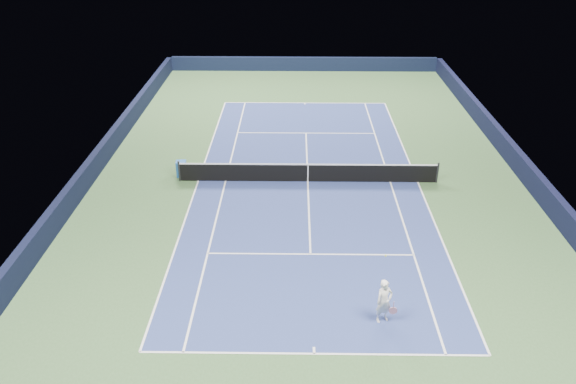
{
  "coord_description": "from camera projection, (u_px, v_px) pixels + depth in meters",
  "views": [
    {
      "loc": [
        -0.63,
        -24.98,
        12.74
      ],
      "look_at": [
        -0.95,
        -3.0,
        1.0
      ],
      "focal_mm": 35.0,
      "sensor_mm": 36.0,
      "label": 1
    }
  ],
  "objects": [
    {
      "name": "center_service_line",
      "position": [
        308.0,
        181.0,
        28.02
      ],
      "size": [
        0.08,
        12.8,
        0.0
      ],
      "primitive_type": "cube",
      "color": "white",
      "rests_on": "ground"
    },
    {
      "name": "baseline_near",
      "position": [
        314.0,
        354.0,
        17.54
      ],
      "size": [
        10.97,
        0.08,
        0.0
      ],
      "primitive_type": "cube",
      "color": "white",
      "rests_on": "ground"
    },
    {
      "name": "center_mark_far",
      "position": [
        305.0,
        104.0,
        38.37
      ],
      "size": [
        0.08,
        0.3,
        0.0
      ],
      "primitive_type": "cube",
      "color": "white",
      "rests_on": "ground"
    },
    {
      "name": "baseline_far",
      "position": [
        305.0,
        103.0,
        38.5
      ],
      "size": [
        10.97,
        0.08,
        0.0
      ],
      "primitive_type": "cube",
      "color": "white",
      "rests_on": "ground"
    },
    {
      "name": "wall_far",
      "position": [
        304.0,
        64.0,
        45.25
      ],
      "size": [
        22.0,
        0.35,
        1.1
      ],
      "primitive_type": "cube",
      "color": "black",
      "rests_on": "ground"
    },
    {
      "name": "center_mark_near",
      "position": [
        314.0,
        350.0,
        17.67
      ],
      "size": [
        0.08,
        0.3,
        0.0
      ],
      "primitive_type": "cube",
      "color": "white",
      "rests_on": "ground"
    },
    {
      "name": "wall_left",
      "position": [
        91.0,
        170.0,
        27.9
      ],
      "size": [
        0.35,
        40.0,
        1.1
      ],
      "primitive_type": "cube",
      "color": "black",
      "rests_on": "ground"
    },
    {
      "name": "tennis_net",
      "position": [
        308.0,
        172.0,
        27.78
      ],
      "size": [
        12.9,
        0.1,
        1.07
      ],
      "color": "black",
      "rests_on": "ground"
    },
    {
      "name": "service_line_near",
      "position": [
        310.0,
        254.0,
        22.37
      ],
      "size": [
        8.23,
        0.08,
        0.0
      ],
      "primitive_type": "cube",
      "color": "white",
      "rests_on": "ground"
    },
    {
      "name": "service_line_far",
      "position": [
        306.0,
        133.0,
        33.66
      ],
      "size": [
        8.23,
        0.08,
        0.0
      ],
      "primitive_type": "cube",
      "color": "white",
      "rests_on": "ground"
    },
    {
      "name": "wall_right",
      "position": [
        527.0,
        173.0,
        27.63
      ],
      "size": [
        0.35,
        40.0,
        1.1
      ],
      "primitive_type": "cube",
      "color": "black",
      "rests_on": "ground"
    },
    {
      "name": "sideline_doubles_right",
      "position": [
        418.0,
        182.0,
        27.95
      ],
      "size": [
        0.08,
        23.77,
        0.0
      ],
      "primitive_type": "cube",
      "color": "white",
      "rests_on": "ground"
    },
    {
      "name": "sideline_doubles_left",
      "position": [
        198.0,
        181.0,
        28.09
      ],
      "size": [
        0.08,
        23.77,
        0.0
      ],
      "primitive_type": "cube",
      "color": "white",
      "rests_on": "ground"
    },
    {
      "name": "court_surface",
      "position": [
        308.0,
        181.0,
        28.02
      ],
      "size": [
        10.97,
        23.77,
        0.01
      ],
      "primitive_type": "cube",
      "color": "navy",
      "rests_on": "ground"
    },
    {
      "name": "tennis_player",
      "position": [
        384.0,
        301.0,
        18.54
      ],
      "size": [
        0.81,
        1.33,
        1.97
      ],
      "color": "white",
      "rests_on": "ground"
    },
    {
      "name": "sideline_singles_right",
      "position": [
        390.0,
        182.0,
        27.97
      ],
      "size": [
        0.08,
        23.77,
        0.0
      ],
      "primitive_type": "cube",
      "color": "white",
      "rests_on": "ground"
    },
    {
      "name": "ground",
      "position": [
        308.0,
        182.0,
        28.02
      ],
      "size": [
        40.0,
        40.0,
        0.0
      ],
      "primitive_type": "plane",
      "color": "#36572F",
      "rests_on": "ground"
    },
    {
      "name": "sideline_singles_left",
      "position": [
        226.0,
        181.0,
        28.07
      ],
      "size": [
        0.08,
        23.77,
        0.0
      ],
      "primitive_type": "cube",
      "color": "white",
      "rests_on": "ground"
    },
    {
      "name": "sponsor_cube",
      "position": [
        182.0,
        169.0,
        28.39
      ],
      "size": [
        0.58,
        0.5,
        0.82
      ],
      "color": "#1D58AE",
      "rests_on": "ground"
    }
  ]
}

